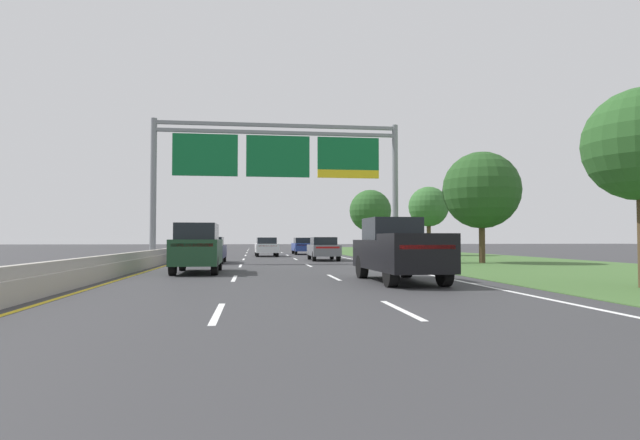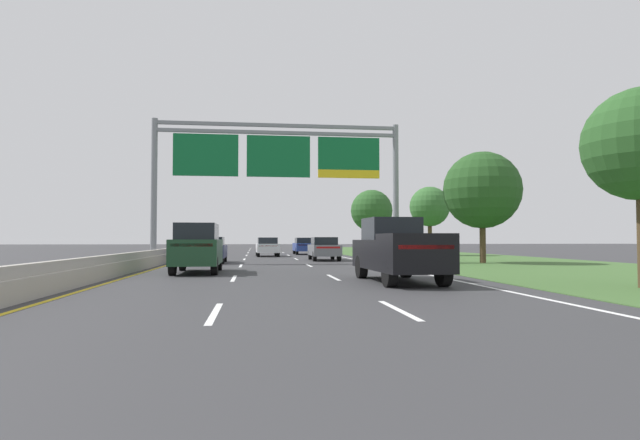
{
  "view_description": "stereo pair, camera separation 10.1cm",
  "coord_description": "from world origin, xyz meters",
  "views": [
    {
      "loc": [
        -1.16,
        0.12,
        1.45
      ],
      "look_at": [
        1.91,
        24.08,
        2.34
      ],
      "focal_mm": 29.15,
      "sensor_mm": 36.0,
      "label": 1
    },
    {
      "loc": [
        -1.06,
        0.11,
        1.45
      ],
      "look_at": [
        1.91,
        24.08,
        2.34
      ],
      "focal_mm": 29.15,
      "sensor_mm": 36.0,
      "label": 2
    }
  ],
  "objects": [
    {
      "name": "ground_plane",
      "position": [
        0.0,
        35.0,
        0.0
      ],
      "size": [
        220.0,
        220.0,
        0.0
      ],
      "primitive_type": "plane",
      "color": "#333335"
    },
    {
      "name": "lane_striping",
      "position": [
        0.0,
        34.54,
        0.0
      ],
      "size": [
        11.96,
        106.0,
        0.01
      ],
      "color": "white",
      "rests_on": "ground"
    },
    {
      "name": "grass_verge_right",
      "position": [
        13.95,
        35.0,
        0.01
      ],
      "size": [
        14.0,
        110.0,
        0.02
      ],
      "primitive_type": "cube",
      "color": "#3D602D",
      "rests_on": "ground"
    },
    {
      "name": "median_barrier_concrete",
      "position": [
        -6.6,
        35.0,
        0.35
      ],
      "size": [
        0.6,
        110.0,
        0.85
      ],
      "color": "#A8A399",
      "rests_on": "ground"
    },
    {
      "name": "overhead_sign_gantry",
      "position": [
        0.3,
        31.61,
        6.13
      ],
      "size": [
        15.06,
        0.42,
        8.62
      ],
      "color": "gray",
      "rests_on": "ground"
    },
    {
      "name": "pickup_truck_black",
      "position": [
        3.74,
        17.28,
        1.07
      ],
      "size": [
        2.15,
        5.45,
        2.2
      ],
      "rotation": [
        0.0,
        0.0,
        1.6
      ],
      "color": "black",
      "rests_on": "ground"
    },
    {
      "name": "car_darkgreen_left_lane_suv",
      "position": [
        -3.54,
        22.92,
        1.1
      ],
      "size": [
        1.96,
        4.72,
        2.11
      ],
      "rotation": [
        0.0,
        0.0,
        1.58
      ],
      "color": "#193D23",
      "rests_on": "ground"
    },
    {
      "name": "car_blue_right_lane_sedan",
      "position": [
        3.48,
        49.06,
        0.82
      ],
      "size": [
        1.88,
        4.42,
        1.57
      ],
      "rotation": [
        0.0,
        0.0,
        1.58
      ],
      "color": "navy",
      "rests_on": "ground"
    },
    {
      "name": "car_navy_left_lane_sedan",
      "position": [
        -3.79,
        32.14,
        0.82
      ],
      "size": [
        1.83,
        4.4,
        1.57
      ],
      "rotation": [
        0.0,
        0.0,
        1.57
      ],
      "color": "#161E47",
      "rests_on": "ground"
    },
    {
      "name": "car_white_centre_lane_sedan",
      "position": [
        -0.08,
        43.79,
        0.82
      ],
      "size": [
        1.94,
        4.45,
        1.57
      ],
      "rotation": [
        0.0,
        0.0,
        1.6
      ],
      "color": "silver",
      "rests_on": "ground"
    },
    {
      "name": "car_grey_right_lane_sedan",
      "position": [
        3.56,
        35.13,
        0.82
      ],
      "size": [
        1.84,
        4.41,
        1.57
      ],
      "rotation": [
        0.0,
        0.0,
        1.57
      ],
      "color": "slate",
      "rests_on": "ground"
    },
    {
      "name": "roadside_tree_mid",
      "position": [
        12.5,
        29.88,
        4.39
      ],
      "size": [
        4.64,
        4.64,
        6.72
      ],
      "color": "#4C3823",
      "rests_on": "ground"
    },
    {
      "name": "roadside_tree_far",
      "position": [
        14.14,
        44.14,
        4.28
      ],
      "size": [
        3.52,
        3.52,
        6.06
      ],
      "color": "#4C3823",
      "rests_on": "ground"
    },
    {
      "name": "roadside_tree_distant",
      "position": [
        12.58,
        60.3,
        4.81
      ],
      "size": [
        4.94,
        4.94,
        7.29
      ],
      "color": "#4C3823",
      "rests_on": "ground"
    }
  ]
}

